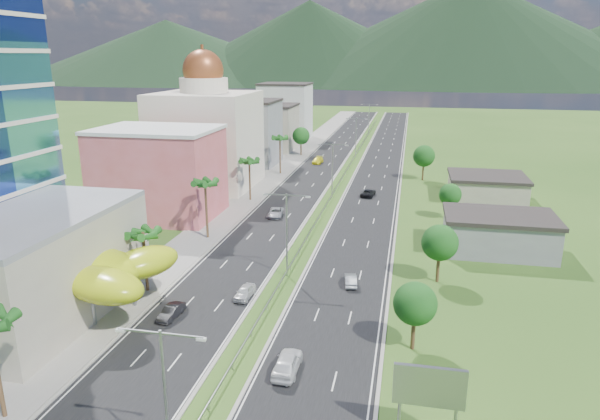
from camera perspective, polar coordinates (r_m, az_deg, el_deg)
The scene contains 37 objects.
ground at distance 61.06m, azimuth -3.54°, elevation -10.62°, with size 500.00×500.00×0.00m, color #2D5119.
road_left at distance 146.82m, azimuth 2.79°, elevation 5.39°, with size 11.00×260.00×0.04m, color black.
road_right at distance 145.32m, azimuth 8.67°, elevation 5.11°, with size 11.00×260.00×0.04m, color black.
sidewalk_left at distance 148.54m, azimuth -0.85°, elevation 5.55°, with size 7.00×260.00×0.12m, color gray.
median_guardrail at distance 128.21m, azimuth 4.86°, elevation 4.03°, with size 0.10×216.06×0.76m.
streetlight_median_a at distance 37.44m, azimuth -14.23°, elevation -18.05°, with size 6.04×0.25×11.00m.
streetlight_median_b at distance 67.48m, azimuth -1.43°, elevation -1.73°, with size 6.04×0.25×11.00m.
streetlight_median_c at distance 105.62m, azimuth 3.48°, elevation 4.83°, with size 6.04×0.25×11.00m.
streetlight_median_d at distance 149.69m, azimuth 5.99°, elevation 8.14°, with size 6.04×0.25×11.00m.
streetlight_median_e at distance 194.19m, azimuth 7.38°, elevation 9.93°, with size 6.04×0.25×11.00m.
lime_canopy at distance 63.71m, azimuth -22.35°, elevation -5.79°, with size 18.00×15.00×7.40m.
pink_shophouse at distance 96.74m, azimuth -14.81°, elevation 3.72°, with size 20.00×15.00×15.00m, color #CA5453.
domed_building at distance 116.78m, azimuth -9.97°, elevation 8.00°, with size 20.00×20.00×28.70m.
midrise_grey at distance 140.26m, azimuth -5.79°, elevation 8.12°, with size 16.00×15.00×16.00m, color gray.
midrise_beige at distance 161.40m, azimuth -3.44°, elevation 8.69°, with size 16.00×15.00×13.00m, color #9E9282.
midrise_white at distance 183.27m, azimuth -1.56°, elevation 10.40°, with size 16.00×15.00×18.00m, color silver.
billboard at distance 41.60m, azimuth 13.61°, elevation -18.04°, with size 5.20×0.35×6.20m.
shed_near at distance 82.55m, azimuth 20.41°, elevation -2.50°, with size 15.00×10.00×5.00m, color gray.
shed_far at distance 111.53m, azimuth 19.27°, elevation 2.16°, with size 14.00×12.00×4.40m, color #9E9282.
palm_tree_b at distance 65.55m, azimuth -16.40°, elevation -2.67°, with size 3.60×3.60×8.10m.
palm_tree_c at distance 82.59m, azimuth -10.08°, elevation 2.64°, with size 3.60×3.60×9.60m.
palm_tree_d at distance 104.00m, azimuth -5.43°, elevation 5.05°, with size 3.60×3.60×8.60m.
palm_tree_e at distance 127.62m, azimuth -2.15°, elevation 7.53°, with size 3.60×3.60×9.40m.
leafy_tree_lfar at distance 152.15m, azimuth 0.11°, elevation 7.91°, with size 4.90×4.90×8.05m.
leafy_tree_ra at distance 52.70m, azimuth 12.18°, elevation -9.76°, with size 4.20×4.20×6.90m.
leafy_tree_rb at distance 68.42m, azimuth 14.70°, elevation -3.41°, with size 4.55×4.55×7.47m.
leafy_tree_rc at distance 95.65m, azimuth 15.73°, elevation 1.58°, with size 3.85×3.85×6.33m.
leafy_tree_rd at distance 124.51m, azimuth 13.09°, elevation 5.63°, with size 4.90×4.90×8.05m.
mountain_ridge at distance 505.31m, azimuth 17.19°, elevation 12.38°, with size 860.00×140.00×90.00m, color black, non-canonical shape.
car_white_near_left at distance 63.84m, azimuth -5.92°, elevation -8.69°, with size 1.65×4.10×1.40m, color silver.
car_dark_left at distance 60.65m, azimuth -13.56°, elevation -10.51°, with size 1.44×4.13×1.36m, color black.
car_silver_mid_left at distance 94.47m, azimuth -2.61°, elevation -0.27°, with size 2.39×5.18×1.44m, color #A1A3A9.
car_yellow_far_left at distance 141.56m, azimuth 1.91°, elevation 5.32°, with size 2.17×5.33×1.55m, color yellow.
car_white_near_right at distance 49.91m, azimuth -1.37°, elevation -15.99°, with size 2.11×5.24×1.79m, color white.
car_silver_right at distance 67.11m, azimuth 5.43°, elevation -7.43°, with size 1.39×3.99×1.32m, color #93949A.
car_dark_far_right at distance 109.05m, azimuth 7.29°, elevation 1.85°, with size 2.31×5.01×1.39m, color black.
motorcycle at distance 64.44m, azimuth -14.42°, elevation -9.01°, with size 0.55×1.83×1.17m, color black.
Camera 1 is at (14.61, -52.52, 27.52)m, focal length 32.00 mm.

